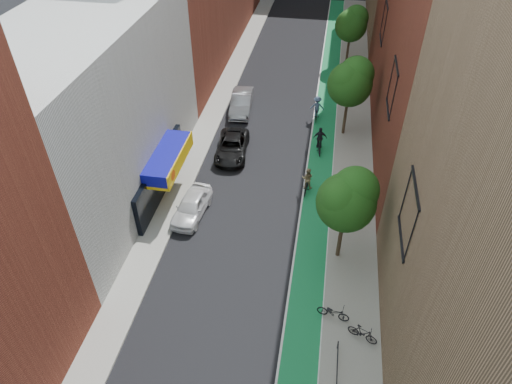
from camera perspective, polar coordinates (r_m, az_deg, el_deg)
The scene contains 15 objects.
bike_lane at distance 41.23m, azimuth 8.61°, elevation 8.83°, with size 2.00×68.00×0.01m, color #167E49.
sidewalk_left at distance 42.36m, azimuth -5.17°, elevation 10.15°, with size 2.00×68.00×0.15m, color gray.
sidewalk_right at distance 41.27m, azimuth 12.11°, elevation 8.52°, with size 3.00×68.00×0.15m, color gray.
building_left_white at distance 31.59m, azimuth -20.08°, elevation 9.07°, with size 8.00×20.00×12.00m, color silver.
tree_near at distance 25.49m, azimuth 11.37°, elevation -0.81°, with size 3.40×3.36×6.42m.
tree_mid at distance 37.22m, azimuth 11.77°, elevation 13.45°, with size 3.55×3.53×6.74m.
tree_far at distance 50.33m, azimuth 11.89°, elevation 19.97°, with size 3.30×3.25×6.21m.
parked_car_white at distance 30.73m, azimuth -8.06°, elevation -1.74°, with size 1.75×4.36×1.48m, color silver.
parked_car_black at distance 36.09m, azimuth -3.01°, elevation 5.67°, with size 2.35×5.09×1.41m, color black.
parked_car_silver at distance 41.92m, azimuth -1.82°, elevation 11.14°, with size 1.76×5.05×1.67m, color gray.
cyclist_lane_near at distance 32.42m, azimuth 6.39°, elevation 1.21°, with size 0.85×1.72×1.98m.
cyclist_lane_mid at distance 36.65m, azimuth 7.94°, elevation 6.09°, with size 1.11×1.93×2.16m.
cyclist_lane_far at distance 40.80m, azimuth 7.61°, elevation 10.20°, with size 1.21×1.75×2.20m.
parked_bike_near at distance 25.27m, azimuth 9.64°, elevation -14.58°, with size 0.61×1.75×0.92m, color black.
parked_bike_mid at distance 24.78m, azimuth 13.19°, elevation -16.82°, with size 0.45×1.60×0.96m, color black.
Camera 1 is at (3.89, -9.52, 20.93)m, focal length 32.00 mm.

